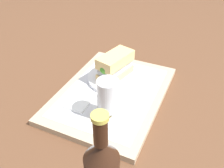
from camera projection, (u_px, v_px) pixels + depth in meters
name	position (u px, v px, depth m)	size (l,w,h in m)	color
ground_plane	(112.00, 96.00, 0.81)	(3.00, 3.00, 0.00)	brown
tray	(112.00, 94.00, 0.80)	(0.44, 0.32, 0.02)	tan
placemat	(112.00, 91.00, 0.79)	(0.38, 0.27, 0.00)	silver
plate	(115.00, 77.00, 0.84)	(0.19, 0.19, 0.01)	white
sandwich	(115.00, 66.00, 0.81)	(0.14, 0.10, 0.08)	tan
beer_glass	(108.00, 98.00, 0.66)	(0.06, 0.06, 0.12)	silver
napkin_folded	(79.00, 101.00, 0.75)	(0.09, 0.07, 0.01)	white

